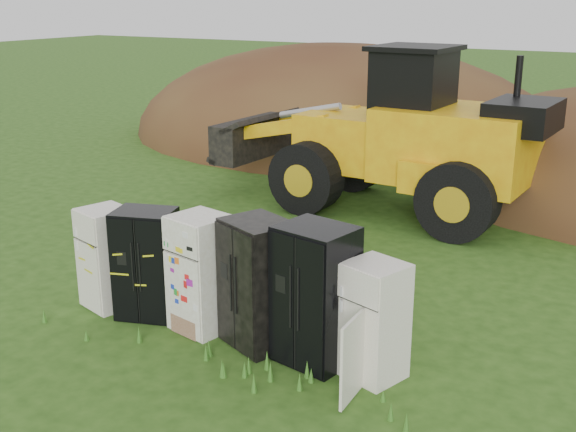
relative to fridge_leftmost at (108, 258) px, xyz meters
The scene contains 9 objects.
ground 2.53m from the fridge_leftmost, ahead, with size 120.00×120.00×0.00m, color #254713.
fridge_leftmost is the anchor object (origin of this frame).
fridge_black_side 0.79m from the fridge_leftmost, ahead, with size 0.90×0.71×1.73m, color black, non-canonical shape.
fridge_sticker 1.83m from the fridge_leftmost, ahead, with size 0.80×0.74×1.80m, color white, non-canonical shape.
fridge_dark_mid 2.84m from the fridge_leftmost, ahead, with size 0.96×0.78×1.88m, color black, non-canonical shape.
fridge_black_right 3.78m from the fridge_leftmost, ahead, with size 0.98×0.82×1.96m, color black, non-canonical shape.
fridge_open_door 4.65m from the fridge_leftmost, ahead, with size 0.73×0.67×1.60m, color white, non-canonical shape.
wheel_loader 7.62m from the fridge_leftmost, 79.04° to the left, with size 7.91×3.20×3.82m, color #E4B70F, non-canonical shape.
dirt_mound_left 14.91m from the fridge_leftmost, 101.18° to the left, with size 15.37×11.53×6.62m, color #442315.
Camera 1 is at (5.53, -8.08, 4.91)m, focal length 45.00 mm.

